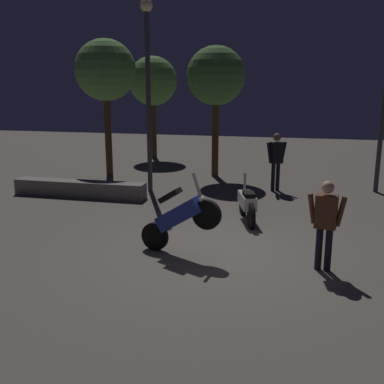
% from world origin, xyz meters
% --- Properties ---
extents(ground_plane, '(40.00, 40.00, 0.00)m').
position_xyz_m(ground_plane, '(0.00, 0.00, 0.00)').
color(ground_plane, '#605951').
extents(motorcycle_blue_foreground, '(1.65, 0.49, 1.63)m').
position_xyz_m(motorcycle_blue_foreground, '(-0.59, -0.21, 0.74)').
color(motorcycle_blue_foreground, black).
rests_on(motorcycle_blue_foreground, ground_plane).
extents(motorcycle_white_parked_left, '(0.58, 1.62, 1.11)m').
position_xyz_m(motorcycle_white_parked_left, '(0.41, 2.25, 0.44)').
color(motorcycle_white_parked_left, black).
rests_on(motorcycle_white_parked_left, ground_plane).
extents(person_rider_beside, '(0.66, 0.30, 1.61)m').
position_xyz_m(person_rider_beside, '(2.05, -0.36, 0.95)').
color(person_rider_beside, black).
rests_on(person_rider_beside, ground_plane).
extents(person_bystander_far, '(0.62, 0.42, 1.77)m').
position_xyz_m(person_bystander_far, '(0.89, 5.62, 1.06)').
color(person_bystander_far, black).
rests_on(person_bystander_far, ground_plane).
extents(streetlamp_near, '(0.36, 0.36, 5.52)m').
position_xyz_m(streetlamp_near, '(-2.83, 4.74, 3.46)').
color(streetlamp_near, '#38383D').
rests_on(streetlamp_near, ground_plane).
extents(tree_left_bg, '(2.09, 2.09, 4.71)m').
position_xyz_m(tree_left_bg, '(-5.04, 6.76, 3.62)').
color(tree_left_bg, '#4C331E').
rests_on(tree_left_bg, ground_plane).
extents(tree_center_bg, '(2.09, 2.09, 4.37)m').
position_xyz_m(tree_center_bg, '(-4.70, 10.91, 3.29)').
color(tree_center_bg, '#4C331E').
rests_on(tree_center_bg, ground_plane).
extents(tree_right_bg, '(1.99, 1.99, 4.47)m').
position_xyz_m(tree_right_bg, '(-1.32, 7.45, 3.43)').
color(tree_right_bg, '#4C331E').
rests_on(tree_right_bg, ground_plane).
extents(planter_wall_low, '(3.97, 0.50, 0.45)m').
position_xyz_m(planter_wall_low, '(-4.63, 3.61, 0.23)').
color(planter_wall_low, gray).
rests_on(planter_wall_low, ground_plane).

